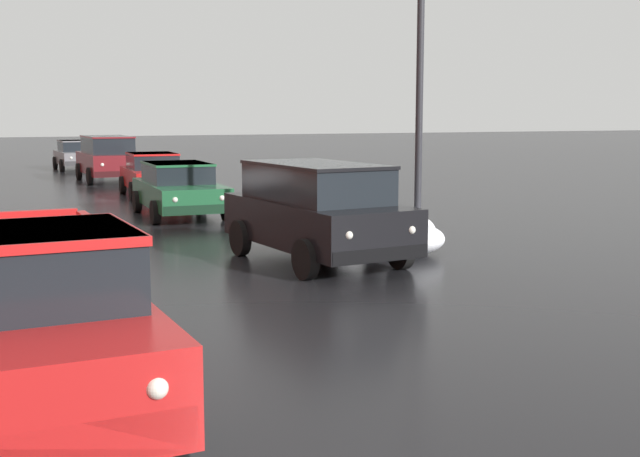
% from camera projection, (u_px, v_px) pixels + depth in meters
% --- Properties ---
extents(snow_bank_along_left_kerb, '(2.00, 1.11, 0.75)m').
position_uv_depth(snow_bank_along_left_kerb, '(352.00, 230.00, 16.98)').
color(snow_bank_along_left_kerb, white).
rests_on(snow_bank_along_left_kerb, ground).
extents(snow_bank_near_corner_right, '(1.62, 1.45, 0.74)m').
position_uv_depth(snow_bank_near_corner_right, '(406.00, 238.00, 15.71)').
color(snow_bank_near_corner_right, white).
rests_on(snow_bank_near_corner_right, ground).
extents(pickup_truck_red_approaching_near_lane, '(2.16, 5.07, 1.76)m').
position_uv_depth(pickup_truck_red_approaching_near_lane, '(27.00, 317.00, 7.38)').
color(pickup_truck_red_approaching_near_lane, red).
rests_on(pickup_truck_red_approaching_near_lane, ground).
extents(suv_black_parked_kerbside_close, '(2.33, 4.47, 1.82)m').
position_uv_depth(suv_black_parked_kerbside_close, '(316.00, 209.00, 14.86)').
color(suv_black_parked_kerbside_close, black).
rests_on(suv_black_parked_kerbside_close, ground).
extents(sedan_green_parked_kerbside_mid, '(2.13, 4.50, 1.42)m').
position_uv_depth(sedan_green_parked_kerbside_mid, '(179.00, 188.00, 21.55)').
color(sedan_green_parked_kerbside_mid, '#1E5633').
rests_on(sedan_green_parked_kerbside_mid, ground).
extents(sedan_red_parked_far_down_block, '(2.09, 4.04, 1.42)m').
position_uv_depth(sedan_red_parked_far_down_block, '(153.00, 173.00, 26.82)').
color(sedan_red_parked_far_down_block, red).
rests_on(sedan_red_parked_far_down_block, ground).
extents(suv_maroon_queued_behind_truck, '(2.10, 4.78, 1.82)m').
position_uv_depth(suv_maroon_queued_behind_truck, '(108.00, 157.00, 32.57)').
color(suv_maroon_queued_behind_truck, maroon).
rests_on(suv_maroon_queued_behind_truck, ground).
extents(sedan_grey_at_far_intersection, '(1.99, 3.95, 1.42)m').
position_uv_depth(sedan_grey_at_far_intersection, '(77.00, 154.00, 39.39)').
color(sedan_grey_at_far_intersection, slate).
rests_on(sedan_grey_at_far_intersection, ground).
extents(street_lamp_post, '(0.44, 0.24, 5.50)m').
position_uv_depth(street_lamp_post, '(420.00, 93.00, 15.69)').
color(street_lamp_post, '#28282D').
rests_on(street_lamp_post, ground).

